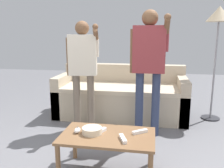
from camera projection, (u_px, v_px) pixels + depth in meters
ground_plane at (88, 163)px, 2.49m from camera, size 12.00×12.00×0.00m
couch at (121, 97)px, 3.93m from camera, size 2.05×0.88×0.80m
coffee_table at (108, 140)px, 2.25m from camera, size 0.87×0.52×0.40m
snack_bowl at (92, 130)px, 2.26m from camera, size 0.19×0.19×0.06m
game_remote_nunchuk at (77, 130)px, 2.28m from camera, size 0.06×0.09×0.05m
floor_lamp at (219, 21)px, 3.49m from camera, size 0.37×0.37×1.71m
player_right at (149, 59)px, 3.00m from camera, size 0.48×0.32×1.60m
player_left at (83, 63)px, 3.21m from camera, size 0.46×0.29×1.48m
game_remote_wand_near at (123, 139)px, 2.12m from camera, size 0.09×0.17×0.03m
game_remote_wand_far at (140, 132)px, 2.27m from camera, size 0.15×0.12×0.03m
game_remote_wand_spare at (100, 131)px, 2.28m from camera, size 0.09×0.16×0.03m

